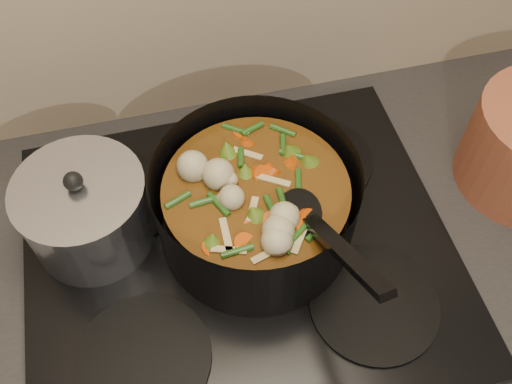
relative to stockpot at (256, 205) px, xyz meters
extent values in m
cube|color=brown|center=(-0.03, -0.03, -0.57)|extent=(2.60, 0.60, 0.86)
cube|color=black|center=(-0.03, -0.03, -0.11)|extent=(2.64, 0.64, 0.05)
cube|color=black|center=(-0.03, -0.03, -0.08)|extent=(0.62, 0.54, 0.02)
cylinder|color=black|center=(-0.19, -0.16, -0.06)|extent=(0.18, 0.18, 0.01)
cylinder|color=black|center=(0.13, -0.16, -0.06)|extent=(0.18, 0.18, 0.01)
cylinder|color=black|center=(-0.19, 0.10, -0.06)|extent=(0.18, 0.18, 0.01)
cylinder|color=black|center=(0.13, 0.10, -0.06)|extent=(0.18, 0.18, 0.01)
cylinder|color=black|center=(0.00, 0.00, 0.00)|extent=(0.29, 0.29, 0.14)
cylinder|color=black|center=(0.00, 0.00, -0.06)|extent=(0.28, 0.28, 0.01)
cylinder|color=#5C2E0F|center=(0.00, 0.00, -0.01)|extent=(0.26, 0.26, 0.10)
cylinder|color=#E6410A|center=(0.04, 0.00, 0.04)|extent=(0.03, 0.03, 0.03)
cylinder|color=#E6410A|center=(0.04, 0.05, 0.04)|extent=(0.04, 0.04, 0.03)
cylinder|color=#E6410A|center=(-0.01, 0.10, 0.04)|extent=(0.04, 0.04, 0.03)
cylinder|color=#E6410A|center=(-0.04, 0.03, 0.04)|extent=(0.03, 0.03, 0.03)
cylinder|color=#E6410A|center=(-0.08, -0.02, 0.04)|extent=(0.04, 0.03, 0.03)
cylinder|color=#E6410A|center=(-0.02, -0.03, 0.04)|extent=(0.04, 0.04, 0.03)
cylinder|color=#E6410A|center=(0.03, -0.06, 0.04)|extent=(0.03, 0.04, 0.03)
cylinder|color=#E6410A|center=(0.09, -0.03, 0.04)|extent=(0.03, 0.03, 0.03)
cylinder|color=#E6410A|center=(0.04, 0.03, 0.04)|extent=(0.04, 0.04, 0.03)
cylinder|color=#E6410A|center=(0.01, 0.08, 0.04)|extent=(0.04, 0.04, 0.03)
cylinder|color=#E6410A|center=(-0.02, 0.03, 0.04)|extent=(0.03, 0.03, 0.03)
cylinder|color=#E6410A|center=(-0.07, 0.00, 0.04)|extent=(0.04, 0.04, 0.03)
cylinder|color=#E6410A|center=(-0.07, -0.07, 0.04)|extent=(0.04, 0.04, 0.03)
sphere|color=tan|center=(0.06, 0.00, 0.05)|extent=(0.04, 0.04, 0.04)
sphere|color=tan|center=(0.01, 0.06, 0.05)|extent=(0.04, 0.04, 0.04)
sphere|color=tan|center=(-0.06, 0.02, 0.05)|extent=(0.04, 0.04, 0.04)
sphere|color=tan|center=(-0.03, -0.05, 0.05)|extent=(0.04, 0.04, 0.04)
sphere|color=tan|center=(0.05, -0.03, 0.05)|extent=(0.04, 0.04, 0.04)
sphere|color=tan|center=(0.04, 0.04, 0.05)|extent=(0.04, 0.04, 0.04)
cone|color=#5D8220|center=(-0.06, -0.05, 0.05)|extent=(0.04, 0.04, 0.03)
cone|color=#5D8220|center=(0.03, -0.08, 0.05)|extent=(0.04, 0.04, 0.03)
cone|color=#5D8220|center=(0.08, 0.00, 0.05)|extent=(0.04, 0.04, 0.03)
cone|color=#5D8220|center=(0.02, 0.08, 0.05)|extent=(0.04, 0.04, 0.03)
cone|color=#5D8220|center=(-0.07, 0.04, 0.05)|extent=(0.04, 0.04, 0.03)
cone|color=#5D8220|center=(-0.06, -0.05, 0.05)|extent=(0.04, 0.04, 0.03)
cone|color=#5D8220|center=(0.03, -0.07, 0.05)|extent=(0.04, 0.04, 0.03)
cylinder|color=#275318|center=(0.03, 0.03, 0.04)|extent=(0.01, 0.04, 0.01)
cylinder|color=#275318|center=(0.00, 0.10, 0.04)|extent=(0.04, 0.03, 0.01)
cylinder|color=#275318|center=(-0.05, 0.06, 0.04)|extent=(0.04, 0.02, 0.01)
cylinder|color=#275318|center=(-0.06, 0.01, 0.04)|extent=(0.02, 0.04, 0.01)
cylinder|color=#275318|center=(-0.03, -0.03, 0.04)|extent=(0.03, 0.04, 0.01)
cylinder|color=#275318|center=(-0.01, -0.10, 0.04)|extent=(0.04, 0.02, 0.01)
cylinder|color=#275318|center=(0.05, -0.06, 0.04)|extent=(0.04, 0.03, 0.01)
cylinder|color=#275318|center=(0.06, -0.01, 0.04)|extent=(0.01, 0.04, 0.01)
cylinder|color=#275318|center=(0.04, 0.02, 0.04)|extent=(0.04, 0.03, 0.01)
cylinder|color=#275318|center=(0.02, 0.10, 0.04)|extent=(0.04, 0.02, 0.01)
cylinder|color=#275318|center=(-0.04, 0.07, 0.04)|extent=(0.02, 0.04, 0.01)
cylinder|color=#275318|center=(-0.06, 0.02, 0.04)|extent=(0.03, 0.04, 0.01)
cylinder|color=#275318|center=(-0.04, -0.02, 0.04)|extent=(0.04, 0.02, 0.01)
cylinder|color=#275318|center=(-0.03, -0.09, 0.04)|extent=(0.03, 0.03, 0.01)
cylinder|color=#275318|center=(0.03, -0.07, 0.04)|extent=(0.01, 0.04, 0.01)
cylinder|color=#275318|center=(0.06, -0.02, 0.04)|extent=(0.04, 0.03, 0.01)
cube|color=tan|center=(-0.06, 0.04, 0.04)|extent=(0.04, 0.01, 0.00)
cube|color=tan|center=(-0.06, -0.04, 0.04)|extent=(0.02, 0.04, 0.00)
cube|color=tan|center=(0.02, -0.07, 0.04)|extent=(0.04, 0.03, 0.00)
cube|color=tan|center=(0.07, 0.00, 0.04)|extent=(0.04, 0.04, 0.00)
cube|color=tan|center=(0.02, 0.07, 0.04)|extent=(0.03, 0.04, 0.00)
cube|color=tan|center=(-0.06, 0.04, 0.04)|extent=(0.04, 0.02, 0.00)
cube|color=tan|center=(-0.05, -0.05, 0.04)|extent=(0.01, 0.04, 0.00)
ellipsoid|color=black|center=(0.04, -0.05, 0.04)|extent=(0.08, 0.09, 0.01)
cube|color=black|center=(0.07, -0.15, 0.09)|extent=(0.05, 0.17, 0.10)
cylinder|color=silver|center=(-0.23, 0.05, -0.01)|extent=(0.18, 0.18, 0.11)
cylinder|color=silver|center=(-0.23, 0.05, 0.05)|extent=(0.18, 0.18, 0.01)
sphere|color=black|center=(-0.23, 0.05, 0.07)|extent=(0.03, 0.03, 0.03)
camera|label=1|loc=(-0.11, -0.43, 0.67)|focal=40.00mm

